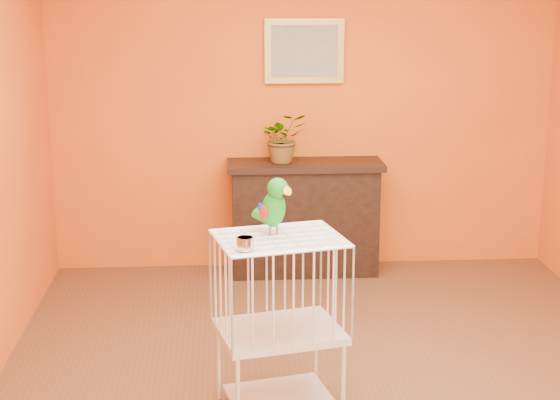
{
  "coord_description": "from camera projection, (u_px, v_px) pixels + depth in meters",
  "views": [
    {
      "loc": [
        -0.64,
        -4.5,
        2.28
      ],
      "look_at": [
        -0.35,
        -0.12,
        1.16
      ],
      "focal_mm": 55.0,
      "sensor_mm": 36.0,
      "label": 1
    }
  ],
  "objects": [
    {
      "name": "console_cabinet",
      "position": [
        304.0,
        218.0,
        6.81
      ],
      "size": [
        1.22,
        0.44,
        0.9
      ],
      "color": "black",
      "rests_on": "ground"
    },
    {
      "name": "birdcage",
      "position": [
        279.0,
        322.0,
        4.57
      ],
      "size": [
        0.73,
        0.62,
        0.98
      ],
      "rotation": [
        0.0,
        0.0,
        0.23
      ],
      "color": "silver",
      "rests_on": "ground"
    },
    {
      "name": "parrot",
      "position": [
        274.0,
        205.0,
        4.48
      ],
      "size": [
        0.22,
        0.25,
        0.31
      ],
      "rotation": [
        0.0,
        0.0,
        0.66
      ],
      "color": "#59544C",
      "rests_on": "birdcage"
    },
    {
      "name": "feed_cup",
      "position": [
        245.0,
        243.0,
        4.24
      ],
      "size": [
        0.09,
        0.09,
        0.06
      ],
      "primitive_type": "cylinder",
      "color": "silver",
      "rests_on": "birdcage"
    },
    {
      "name": "potted_plant",
      "position": [
        283.0,
        143.0,
        6.64
      ],
      "size": [
        0.42,
        0.45,
        0.3
      ],
      "primitive_type": "imported",
      "rotation": [
        0.0,
        0.0,
        0.21
      ],
      "color": "#26722D",
      "rests_on": "console_cabinet"
    },
    {
      "name": "ground",
      "position": [
        338.0,
        387.0,
        4.95
      ],
      "size": [
        4.5,
        4.5,
        0.0
      ],
      "primitive_type": "plane",
      "color": "brown",
      "rests_on": "ground"
    },
    {
      "name": "framed_picture",
      "position": [
        304.0,
        51.0,
        6.66
      ],
      "size": [
        0.62,
        0.04,
        0.5
      ],
      "color": "#B59140",
      "rests_on": "room_shell"
    },
    {
      "name": "room_shell",
      "position": [
        343.0,
        115.0,
        4.56
      ],
      "size": [
        4.5,
        4.5,
        4.5
      ],
      "color": "orange",
      "rests_on": "ground"
    }
  ]
}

